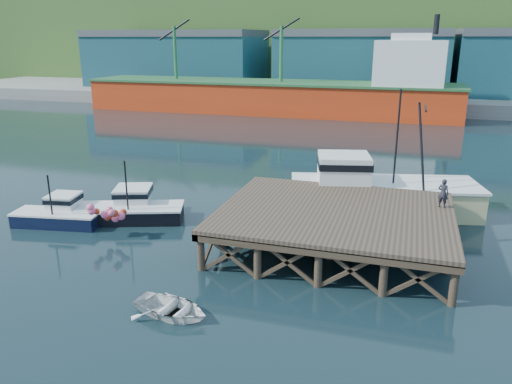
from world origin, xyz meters
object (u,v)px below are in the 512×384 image
at_px(dinghy, 171,308).
at_px(trawler, 380,188).
at_px(boat_black, 131,208).
at_px(dockworker, 443,193).
at_px(boat_navy, 59,214).

bearing_deg(dinghy, trawler, -14.50).
bearing_deg(trawler, dinghy, -128.11).
relative_size(boat_black, dinghy, 2.05).
xyz_separation_m(dinghy, dockworker, (10.57, 10.98, 2.57)).
bearing_deg(trawler, dockworker, -65.18).
xyz_separation_m(boat_navy, trawler, (18.26, 7.93, 0.96)).
relative_size(boat_navy, boat_black, 0.80).
relative_size(trawler, dinghy, 3.75).
height_order(trawler, dinghy, trawler).
height_order(boat_navy, boat_black, boat_black).
distance_m(boat_navy, dockworker, 22.14).
height_order(dinghy, dockworker, dockworker).
bearing_deg(dinghy, boat_navy, 66.44).
relative_size(trawler, dockworker, 7.88).
bearing_deg(dinghy, dockworker, -33.71).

